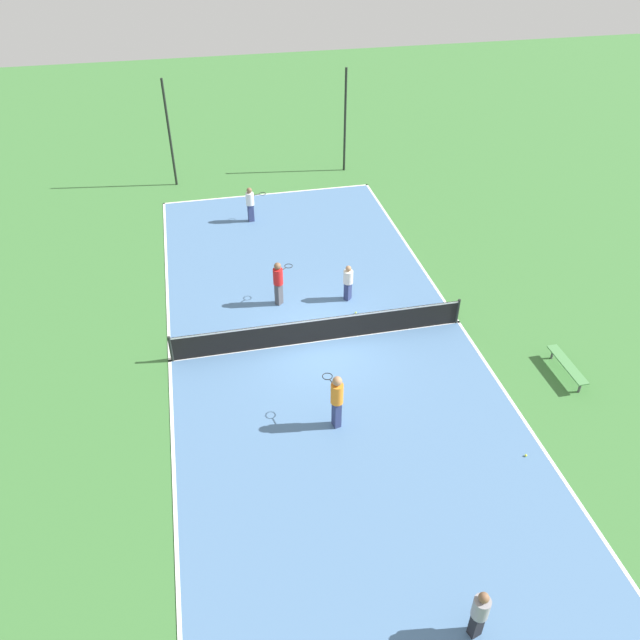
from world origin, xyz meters
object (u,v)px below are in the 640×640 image
(bench, at_px, (567,365))
(player_coach_red, at_px, (278,280))
(player_far_white, at_px, (348,281))
(fence_post_back_left, at_px, (169,134))
(player_baseline_gray, at_px, (480,612))
(tennis_net, at_px, (320,329))
(player_center_orange, at_px, (337,398))
(tennis_ball_right_alley, at_px, (356,313))
(tennis_ball_near_net, at_px, (526,455))
(player_near_white, at_px, (250,202))
(fence_post_back_right, at_px, (345,121))
(tennis_ball_left_sideline, at_px, (345,327))

(bench, relative_size, player_coach_red, 1.13)
(player_far_white, bearing_deg, fence_post_back_left, 73.51)
(bench, bearing_deg, player_far_white, 45.62)
(player_baseline_gray, bearing_deg, tennis_net, -100.37)
(player_baseline_gray, relative_size, player_center_orange, 0.81)
(tennis_ball_right_alley, height_order, tennis_ball_near_net, same)
(player_coach_red, distance_m, fence_post_back_left, 12.22)
(player_near_white, xyz_separation_m, player_far_white, (2.72, -7.06, -0.12))
(bench, relative_size, tennis_ball_right_alley, 28.91)
(fence_post_back_right, bearing_deg, tennis_net, -107.24)
(player_far_white, distance_m, tennis_ball_near_net, 9.01)
(player_coach_red, height_order, fence_post_back_left, fence_post_back_left)
(tennis_ball_left_sideline, relative_size, fence_post_back_right, 0.01)
(fence_post_back_right, bearing_deg, player_far_white, -103.43)
(bench, distance_m, tennis_ball_near_net, 4.06)
(bench, relative_size, fence_post_back_right, 0.38)
(tennis_ball_near_net, distance_m, fence_post_back_right, 20.55)
(tennis_net, bearing_deg, player_baseline_gray, -84.27)
(player_center_orange, height_order, tennis_ball_near_net, player_center_orange)
(tennis_ball_left_sideline, bearing_deg, tennis_ball_near_net, -63.25)
(player_baseline_gray, height_order, player_center_orange, player_center_orange)
(bench, height_order, tennis_ball_near_net, bench)
(player_near_white, distance_m, tennis_ball_near_net, 16.57)
(bench, height_order, player_coach_red, player_coach_red)
(bench, xyz_separation_m, player_center_orange, (-7.67, -0.62, 0.71))
(player_coach_red, distance_m, tennis_ball_left_sideline, 3.00)
(player_coach_red, height_order, tennis_ball_right_alley, player_coach_red)
(player_near_white, distance_m, fence_post_back_left, 6.04)
(tennis_ball_left_sideline, bearing_deg, fence_post_back_right, 76.14)
(tennis_net, distance_m, bench, 8.02)
(tennis_net, xyz_separation_m, player_center_orange, (-0.38, -3.98, 0.58))
(player_coach_red, xyz_separation_m, tennis_ball_near_net, (5.44, -8.76, -0.97))
(tennis_net, xyz_separation_m, tennis_ball_left_sideline, (1.03, 0.54, -0.46))
(player_center_orange, relative_size, tennis_ball_near_net, 27.21)
(player_near_white, height_order, fence_post_back_left, fence_post_back_left)
(tennis_net, height_order, player_coach_red, player_coach_red)
(player_far_white, height_order, tennis_ball_left_sideline, player_far_white)
(player_near_white, bearing_deg, fence_post_back_right, 31.47)
(player_far_white, height_order, player_baseline_gray, player_baseline_gray)
(player_far_white, relative_size, player_baseline_gray, 0.96)
(tennis_ball_near_net, height_order, fence_post_back_right, fence_post_back_right)
(player_far_white, relative_size, fence_post_back_right, 0.28)
(fence_post_back_right, bearing_deg, tennis_ball_left_sideline, -103.86)
(tennis_net, bearing_deg, player_coach_red, 111.61)
(player_coach_red, relative_size, fence_post_back_left, 0.33)
(tennis_net, xyz_separation_m, player_coach_red, (-1.00, 2.51, 0.51))
(player_far_white, xyz_separation_m, tennis_ball_near_net, (2.90, -8.50, -0.77))
(player_near_white, distance_m, tennis_ball_right_alley, 8.54)
(tennis_net, xyz_separation_m, tennis_ball_right_alley, (1.61, 1.29, -0.46))
(tennis_net, distance_m, player_far_white, 2.75)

